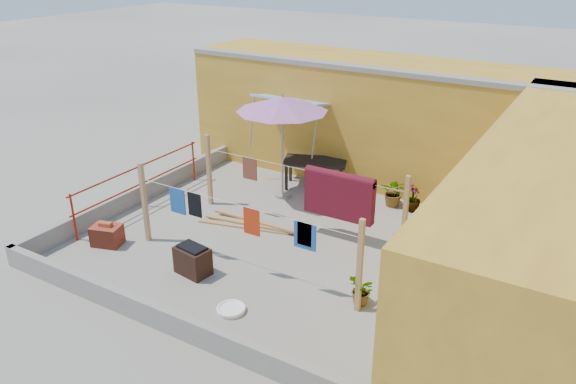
# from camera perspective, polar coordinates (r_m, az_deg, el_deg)

# --- Properties ---
(ground) EXTENTS (80.00, 80.00, 0.00)m
(ground) POSITION_cam_1_polar(r_m,az_deg,el_deg) (12.28, -0.91, -5.08)
(ground) COLOR #9E998E
(ground) RESTS_ON ground
(wall_back) EXTENTS (11.00, 3.27, 3.21)m
(wall_back) POSITION_cam_1_polar(r_m,az_deg,el_deg) (15.38, 9.99, 7.13)
(wall_back) COLOR gold
(wall_back) RESTS_ON ground
(wall_right) EXTENTS (2.40, 9.00, 3.20)m
(wall_right) POSITION_cam_1_polar(r_m,az_deg,el_deg) (10.11, 25.01, -4.02)
(wall_right) COLOR gold
(wall_right) RESTS_ON ground
(parapet_front) EXTENTS (8.30, 0.16, 0.44)m
(parapet_front) POSITION_cam_1_polar(r_m,az_deg,el_deg) (9.79, -12.30, -12.57)
(parapet_front) COLOR gray
(parapet_front) RESTS_ON ground
(parapet_left) EXTENTS (0.16, 7.30, 0.44)m
(parapet_left) POSITION_cam_1_polar(r_m,az_deg,el_deg) (14.54, -14.72, -0.15)
(parapet_left) COLOR gray
(parapet_left) RESTS_ON ground
(red_railing) EXTENTS (0.05, 4.20, 1.10)m
(red_railing) POSITION_cam_1_polar(r_m,az_deg,el_deg) (14.07, -14.83, 1.23)
(red_railing) COLOR #A12110
(red_railing) RESTS_ON ground
(clothesline_rig) EXTENTS (5.09, 2.35, 1.80)m
(clothesline_rig) POSITION_cam_1_polar(r_m,az_deg,el_deg) (11.90, 3.80, -0.70)
(clothesline_rig) COLOR tan
(clothesline_rig) RESTS_ON ground
(patio_umbrella) EXTENTS (2.84, 2.84, 2.69)m
(patio_umbrella) POSITION_cam_1_polar(r_m,az_deg,el_deg) (13.63, -0.60, 8.87)
(patio_umbrella) COLOR gray
(patio_umbrella) RESTS_ON ground
(outdoor_table) EXTENTS (1.81, 1.34, 0.76)m
(outdoor_table) POSITION_cam_1_polar(r_m,az_deg,el_deg) (14.75, 2.77, 2.96)
(outdoor_table) COLOR black
(outdoor_table) RESTS_ON ground
(brick_stack) EXTENTS (0.71, 0.60, 0.53)m
(brick_stack) POSITION_cam_1_polar(r_m,az_deg,el_deg) (12.69, -17.91, -4.18)
(brick_stack) COLOR #963622
(brick_stack) RESTS_ON ground
(lumber_pile) EXTENTS (2.33, 0.71, 0.14)m
(lumber_pile) POSITION_cam_1_polar(r_m,az_deg,el_deg) (12.93, -3.95, -3.20)
(lumber_pile) COLOR tan
(lumber_pile) RESTS_ON ground
(brazier) EXTENTS (0.73, 0.54, 0.60)m
(brazier) POSITION_cam_1_polar(r_m,az_deg,el_deg) (11.19, -9.65, -6.83)
(brazier) COLOR black
(brazier) RESTS_ON ground
(white_basin) EXTENTS (0.53, 0.53, 0.09)m
(white_basin) POSITION_cam_1_polar(r_m,az_deg,el_deg) (10.16, -5.80, -11.75)
(white_basin) COLOR white
(white_basin) RESTS_ON ground
(water_jug_a) EXTENTS (0.23, 0.23, 0.36)m
(water_jug_a) POSITION_cam_1_polar(r_m,az_deg,el_deg) (12.19, 11.09, -4.95)
(water_jug_a) COLOR white
(water_jug_a) RESTS_ON ground
(water_jug_b) EXTENTS (0.21, 0.21, 0.33)m
(water_jug_b) POSITION_cam_1_polar(r_m,az_deg,el_deg) (12.35, 12.99, -4.80)
(water_jug_b) COLOR white
(water_jug_b) RESTS_ON ground
(green_hose) EXTENTS (0.56, 0.56, 0.08)m
(green_hose) POSITION_cam_1_polar(r_m,az_deg,el_deg) (12.87, 12.74, -4.10)
(green_hose) COLOR #1C7219
(green_hose) RESTS_ON ground
(plant_back_a) EXTENTS (0.73, 0.66, 0.73)m
(plant_back_a) POSITION_cam_1_polar(r_m,az_deg,el_deg) (14.03, 10.76, -0.02)
(plant_back_a) COLOR #225017
(plant_back_a) RESTS_ON ground
(plant_back_b) EXTENTS (0.45, 0.45, 0.68)m
(plant_back_b) POSITION_cam_1_polar(r_m,az_deg,el_deg) (13.86, 12.57, -0.58)
(plant_back_b) COLOR #225017
(plant_back_b) RESTS_ON ground
(plant_right_a) EXTENTS (0.55, 0.45, 0.89)m
(plant_right_a) POSITION_cam_1_polar(r_m,az_deg,el_deg) (11.59, 13.69, -5.20)
(plant_right_a) COLOR #225017
(plant_right_a) RESTS_ON ground
(plant_right_b) EXTENTS (0.53, 0.55, 0.79)m
(plant_right_b) POSITION_cam_1_polar(r_m,az_deg,el_deg) (11.10, 16.45, -7.24)
(plant_right_b) COLOR #225017
(plant_right_b) RESTS_ON ground
(plant_right_c) EXTENTS (0.66, 0.68, 0.57)m
(plant_right_c) POSITION_cam_1_polar(r_m,az_deg,el_deg) (10.24, 7.50, -9.91)
(plant_right_c) COLOR #225017
(plant_right_c) RESTS_ON ground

